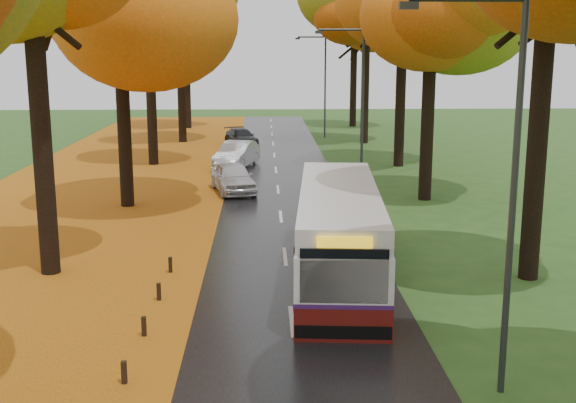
{
  "coord_description": "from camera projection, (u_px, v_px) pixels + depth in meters",
  "views": [
    {
      "loc": [
        -0.7,
        -5.72,
        6.99
      ],
      "look_at": [
        0.0,
        14.98,
        2.6
      ],
      "focal_mm": 45.0,
      "sensor_mm": 36.0,
      "label": 1
    }
  ],
  "objects": [
    {
      "name": "road",
      "position": [
        280.0,
        212.0,
        31.51
      ],
      "size": [
        6.5,
        90.0,
        0.04
      ],
      "primitive_type": "cube",
      "color": "black",
      "rests_on": "ground"
    },
    {
      "name": "centre_line",
      "position": [
        280.0,
        211.0,
        31.5
      ],
      "size": [
        0.12,
        90.0,
        0.01
      ],
      "primitive_type": "cube",
      "color": "silver",
      "rests_on": "road"
    },
    {
      "name": "leaf_verge",
      "position": [
        73.0,
        214.0,
        31.21
      ],
      "size": [
        12.0,
        90.0,
        0.02
      ],
      "primitive_type": "cube",
      "color": "#7D330B",
      "rests_on": "ground"
    },
    {
      "name": "leaf_drift",
      "position": [
        210.0,
        212.0,
        31.4
      ],
      "size": [
        0.9,
        90.0,
        0.01
      ],
      "primitive_type": "cube",
      "color": "#B87412",
      "rests_on": "road"
    },
    {
      "name": "streetlamp_near",
      "position": [
        502.0,
        168.0,
        14.04
      ],
      "size": [
        2.45,
        0.18,
        8.0
      ],
      "color": "#333538",
      "rests_on": "ground"
    },
    {
      "name": "streetlamp_mid",
      "position": [
        358.0,
        96.0,
        35.55
      ],
      "size": [
        2.45,
        0.18,
        8.0
      ],
      "color": "#333538",
      "rests_on": "ground"
    },
    {
      "name": "streetlamp_far",
      "position": [
        322.0,
        78.0,
        57.06
      ],
      "size": [
        2.45,
        0.18,
        8.0
      ],
      "color": "#333538",
      "rests_on": "ground"
    },
    {
      "name": "bus",
      "position": [
        339.0,
        231.0,
        22.23
      ],
      "size": [
        3.24,
        10.71,
        2.78
      ],
      "rotation": [
        0.0,
        0.0,
        -0.08
      ],
      "color": "#58110D",
      "rests_on": "road"
    },
    {
      "name": "car_white",
      "position": [
        233.0,
        177.0,
        35.58
      ],
      "size": [
        2.68,
        4.61,
        1.47
      ],
      "primitive_type": "imported",
      "rotation": [
        0.0,
        0.0,
        0.23
      ],
      "color": "silver",
      "rests_on": "road"
    },
    {
      "name": "car_silver",
      "position": [
        237.0,
        155.0,
        43.02
      ],
      "size": [
        2.81,
        4.95,
        1.54
      ],
      "primitive_type": "imported",
      "rotation": [
        0.0,
        0.0,
        -0.27
      ],
      "color": "#95979D",
      "rests_on": "road"
    },
    {
      "name": "car_dark",
      "position": [
        241.0,
        137.0,
        52.76
      ],
      "size": [
        2.91,
        4.56,
        1.23
      ],
      "primitive_type": "imported",
      "rotation": [
        0.0,
        0.0,
        0.3
      ],
      "color": "black",
      "rests_on": "road"
    }
  ]
}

